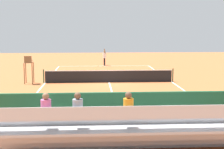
# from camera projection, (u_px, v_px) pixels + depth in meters

# --- Properties ---
(ground_plane) EXTENTS (60.00, 60.00, 0.00)m
(ground_plane) POSITION_uv_depth(u_px,v_px,m) (109.00, 82.00, 26.14)
(ground_plane) COLOR #BC6033
(court_line_markings) EXTENTS (10.10, 22.20, 0.01)m
(court_line_markings) POSITION_uv_depth(u_px,v_px,m) (109.00, 82.00, 26.17)
(court_line_markings) COLOR white
(court_line_markings) RESTS_ON ground
(tennis_net) EXTENTS (10.30, 0.10, 1.07)m
(tennis_net) POSITION_uv_depth(u_px,v_px,m) (109.00, 76.00, 26.07)
(tennis_net) COLOR black
(tennis_net) RESTS_ON ground
(backdrop_wall) EXTENTS (18.00, 0.16, 2.00)m
(backdrop_wall) POSITION_uv_depth(u_px,v_px,m) (128.00, 119.00, 12.16)
(backdrop_wall) COLOR #235633
(backdrop_wall) RESTS_ON ground
(bleacher_stand) EXTENTS (9.06, 2.40, 2.48)m
(bleacher_stand) POSITION_uv_depth(u_px,v_px,m) (134.00, 132.00, 10.81)
(bleacher_stand) COLOR #B2B2B7
(bleacher_stand) RESTS_ON ground
(umpire_chair) EXTENTS (0.67, 0.67, 2.14)m
(umpire_chair) POSITION_uv_depth(u_px,v_px,m) (29.00, 67.00, 25.43)
(umpire_chair) COLOR brown
(umpire_chair) RESTS_ON ground
(courtside_bench) EXTENTS (1.80, 0.40, 0.93)m
(courtside_bench) POSITION_uv_depth(u_px,v_px,m) (174.00, 124.00, 13.06)
(courtside_bench) COLOR #9E754C
(courtside_bench) RESTS_ON ground
(equipment_bag) EXTENTS (0.90, 0.36, 0.36)m
(equipment_bag) POSITION_uv_depth(u_px,v_px,m) (127.00, 135.00, 12.88)
(equipment_bag) COLOR black
(equipment_bag) RESTS_ON ground
(tennis_player) EXTENTS (0.43, 0.55, 1.93)m
(tennis_player) POSITION_uv_depth(u_px,v_px,m) (104.00, 57.00, 37.28)
(tennis_player) COLOR black
(tennis_player) RESTS_ON ground
(tennis_racket) EXTENTS (0.41, 0.58, 0.03)m
(tennis_racket) POSITION_uv_depth(u_px,v_px,m) (97.00, 66.00, 37.08)
(tennis_racket) COLOR black
(tennis_racket) RESTS_ON ground
(tennis_ball_near) EXTENTS (0.07, 0.07, 0.07)m
(tennis_ball_near) POSITION_uv_depth(u_px,v_px,m) (95.00, 69.00, 34.38)
(tennis_ball_near) COLOR #CCDB33
(tennis_ball_near) RESTS_ON ground
(tennis_ball_far) EXTENTS (0.07, 0.07, 0.07)m
(tennis_ball_far) POSITION_uv_depth(u_px,v_px,m) (109.00, 69.00, 34.26)
(tennis_ball_far) COLOR #CCDB33
(tennis_ball_far) RESTS_ON ground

